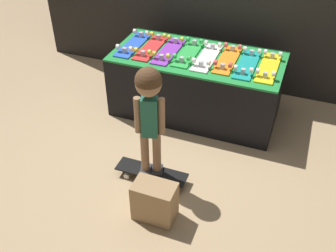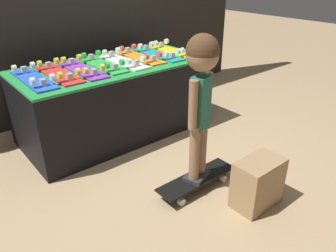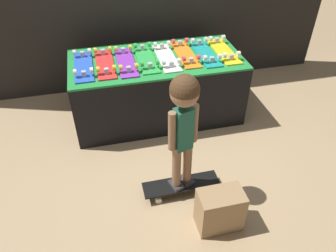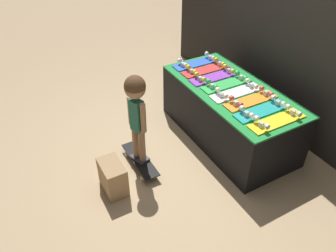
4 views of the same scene
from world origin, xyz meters
TOP-DOWN VIEW (x-y plane):
  - ground_plane at (0.00, 0.00)m, footprint 16.00×16.00m
  - back_wall at (0.00, 1.33)m, footprint 4.52×0.10m
  - display_rack at (0.00, 0.58)m, footprint 1.72×0.83m
  - skateboard_blue_on_rack at (-0.71, 0.56)m, footprint 0.17×0.62m
  - skateboard_red_on_rack at (-0.51, 0.57)m, footprint 0.17×0.62m
  - skateboard_purple_on_rack at (-0.30, 0.55)m, footprint 0.17×0.62m
  - skateboard_green_on_rack at (-0.10, 0.58)m, footprint 0.17×0.62m
  - skateboard_white_on_rack at (0.10, 0.56)m, footprint 0.17×0.62m
  - skateboard_orange_on_rack at (0.30, 0.59)m, footprint 0.17×0.62m
  - skateboard_teal_on_rack at (0.51, 0.56)m, footprint 0.17×0.62m
  - skateboard_yellow_on_rack at (0.71, 0.57)m, footprint 0.17×0.62m
  - skateboard_on_floor at (-0.04, -0.57)m, footprint 0.64×0.18m
  - child at (-0.04, -0.57)m, footprint 0.24×0.21m
  - storage_box at (0.15, -0.95)m, footprint 0.33×0.21m

SIDE VIEW (x-z plane):
  - ground_plane at x=0.00m, z-range 0.00..0.00m
  - skateboard_on_floor at x=-0.04m, z-range 0.03..0.12m
  - storage_box at x=0.15m, z-range 0.00..0.34m
  - display_rack at x=0.00m, z-range 0.00..0.67m
  - skateboard_blue_on_rack at x=-0.71m, z-range 0.65..0.74m
  - skateboard_red_on_rack at x=-0.51m, z-range 0.65..0.74m
  - skateboard_purple_on_rack at x=-0.30m, z-range 0.65..0.74m
  - skateboard_green_on_rack at x=-0.10m, z-range 0.65..0.74m
  - skateboard_white_on_rack at x=0.10m, z-range 0.65..0.74m
  - skateboard_orange_on_rack at x=0.30m, z-range 0.65..0.74m
  - skateboard_teal_on_rack at x=0.51m, z-range 0.65..0.74m
  - skateboard_yellow_on_rack at x=0.71m, z-range 0.65..0.74m
  - child at x=-0.04m, z-range 0.30..1.32m
  - back_wall at x=0.00m, z-range 0.00..2.30m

